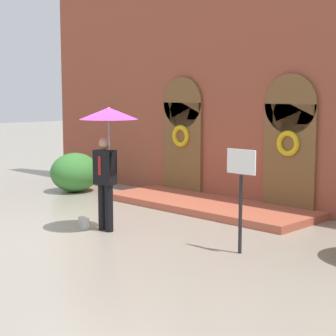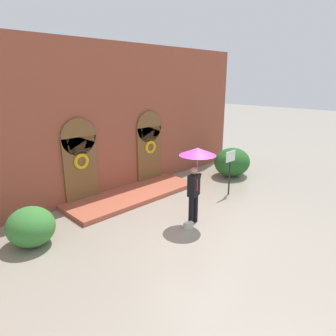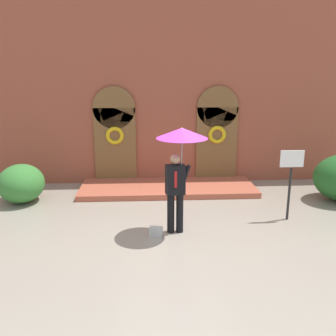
{
  "view_description": "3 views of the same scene",
  "coord_description": "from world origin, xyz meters",
  "px_view_note": "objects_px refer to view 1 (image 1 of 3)",
  "views": [
    {
      "loc": [
        8.29,
        -6.55,
        2.58
      ],
      "look_at": [
        0.24,
        1.53,
        1.1
      ],
      "focal_mm": 60.0,
      "sensor_mm": 36.0,
      "label": 1
    },
    {
      "loc": [
        -6.52,
        -5.4,
        4.3
      ],
      "look_at": [
        0.32,
        1.5,
        1.4
      ],
      "focal_mm": 32.0,
      "sensor_mm": 36.0,
      "label": 2
    },
    {
      "loc": [
        -0.59,
        -7.67,
        3.56
      ],
      "look_at": [
        -0.1,
        1.12,
        1.21
      ],
      "focal_mm": 40.0,
      "sensor_mm": 36.0,
      "label": 3
    }
  ],
  "objects_px": {
    "handbag": "(84,223)",
    "sign_post": "(241,184)",
    "shrub_left": "(75,172)",
    "person_with_umbrella": "(108,132)"
  },
  "relations": [
    {
      "from": "handbag",
      "to": "sign_post",
      "type": "distance_m",
      "value": 3.48
    },
    {
      "from": "handbag",
      "to": "shrub_left",
      "type": "xyz_separation_m",
      "value": [
        -3.62,
        2.41,
        0.41
      ]
    },
    {
      "from": "person_with_umbrella",
      "to": "shrub_left",
      "type": "relative_size",
      "value": 1.76
    },
    {
      "from": "person_with_umbrella",
      "to": "shrub_left",
      "type": "distance_m",
      "value": 4.91
    },
    {
      "from": "handbag",
      "to": "sign_post",
      "type": "relative_size",
      "value": 0.16
    },
    {
      "from": "person_with_umbrella",
      "to": "sign_post",
      "type": "height_order",
      "value": "person_with_umbrella"
    },
    {
      "from": "person_with_umbrella",
      "to": "handbag",
      "type": "relative_size",
      "value": 8.44
    },
    {
      "from": "handbag",
      "to": "shrub_left",
      "type": "distance_m",
      "value": 4.37
    },
    {
      "from": "handbag",
      "to": "shrub_left",
      "type": "bearing_deg",
      "value": 162.23
    },
    {
      "from": "shrub_left",
      "to": "person_with_umbrella",
      "type": "bearing_deg",
      "value": -27.98
    }
  ]
}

